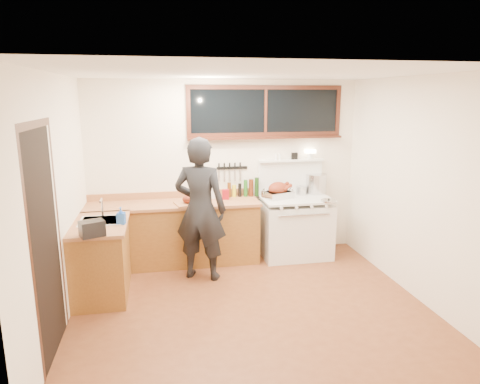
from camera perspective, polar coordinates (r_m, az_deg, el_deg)
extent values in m
cube|color=brown|center=(5.15, 1.28, -14.83)|extent=(4.00, 3.50, 0.02)
cube|color=white|center=(6.40, -2.00, 3.08)|extent=(4.00, 0.05, 2.60)
cube|color=white|center=(3.05, 8.47, -7.98)|extent=(4.00, 0.05, 2.60)
cube|color=white|center=(4.71, -23.52, -1.50)|extent=(0.05, 3.50, 2.60)
cube|color=white|center=(5.48, 22.54, 0.46)|extent=(0.05, 3.50, 2.60)
cube|color=white|center=(4.57, 1.44, 15.90)|extent=(4.00, 3.50, 0.05)
cube|color=brown|center=(6.22, -8.80, -5.60)|extent=(2.40, 0.60, 0.86)
cube|color=#A76A42|center=(6.09, -8.94, -1.61)|extent=(2.44, 0.64, 0.04)
cube|color=#A76A42|center=(6.36, -9.06, -0.35)|extent=(2.40, 0.03, 0.10)
sphere|color=#B78C38|center=(5.93, -18.50, -4.31)|extent=(0.03, 0.03, 0.03)
sphere|color=#B78C38|center=(5.88, -13.66, -4.15)|extent=(0.03, 0.03, 0.03)
sphere|color=#B78C38|center=(5.88, -8.78, -3.95)|extent=(0.03, 0.03, 0.03)
sphere|color=#B78C38|center=(5.91, -3.93, -3.73)|extent=(0.03, 0.03, 0.03)
sphere|color=#B78C38|center=(5.98, 0.37, -3.51)|extent=(0.03, 0.03, 0.03)
cube|color=brown|center=(5.49, -17.98, -8.62)|extent=(0.60, 1.05, 0.86)
cube|color=#A76A42|center=(5.35, -18.20, -4.12)|extent=(0.64, 1.09, 0.04)
cube|color=white|center=(5.43, -17.97, -4.29)|extent=(0.45, 0.40, 0.14)
cube|color=white|center=(5.41, -18.02, -3.63)|extent=(0.50, 0.45, 0.01)
cylinder|color=silver|center=(5.56, -17.88, -1.98)|extent=(0.02, 0.02, 0.24)
cylinder|color=silver|center=(5.45, -18.06, -1.07)|extent=(0.02, 0.18, 0.02)
cube|color=white|center=(6.49, 7.38, -4.98)|extent=(1.00, 0.70, 0.82)
cube|color=white|center=(6.36, 7.50, -0.90)|extent=(1.02, 0.72, 0.03)
cube|color=white|center=(6.15, 8.38, -4.94)|extent=(0.88, 0.02, 0.46)
cylinder|color=silver|center=(6.06, 8.55, -3.04)|extent=(0.75, 0.02, 0.02)
cylinder|color=white|center=(5.94, 5.54, -2.18)|extent=(0.04, 0.03, 0.04)
cylinder|color=white|center=(6.00, 7.56, -2.07)|extent=(0.04, 0.03, 0.04)
cylinder|color=white|center=(6.07, 9.53, -1.96)|extent=(0.04, 0.03, 0.04)
cylinder|color=white|center=(6.15, 11.46, -1.85)|extent=(0.04, 0.03, 0.04)
cube|color=white|center=(6.60, 6.70, 1.98)|extent=(1.00, 0.05, 0.50)
cube|color=white|center=(6.53, 6.84, 4.21)|extent=(1.00, 0.12, 0.03)
cylinder|color=white|center=(6.62, 9.34, 4.76)|extent=(0.09, 0.09, 0.09)
cube|color=#FFE5B2|center=(6.61, 9.36, 5.37)|extent=(0.16, 0.08, 0.05)
cube|color=black|center=(6.53, 7.27, 4.78)|extent=(0.09, 0.05, 0.10)
cylinder|color=white|center=(6.47, 5.33, 4.71)|extent=(0.04, 0.04, 0.09)
cylinder|color=white|center=(6.45, 4.81, 4.70)|extent=(0.04, 0.04, 0.09)
cube|color=black|center=(6.39, 3.42, 10.72)|extent=(2.20, 0.01, 0.62)
cube|color=#33160E|center=(6.39, 3.47, 13.77)|extent=(2.32, 0.04, 0.06)
cube|color=#33160E|center=(6.41, 3.39, 7.68)|extent=(2.32, 0.04, 0.06)
cube|color=#33160E|center=(6.21, -6.92, 10.59)|extent=(0.06, 0.04, 0.62)
cube|color=#33160E|center=(6.76, 12.92, 10.53)|extent=(0.06, 0.04, 0.62)
cube|color=#33160E|center=(6.39, 3.43, 10.72)|extent=(0.04, 0.04, 0.62)
cube|color=#33160E|center=(6.37, 3.49, 7.24)|extent=(2.32, 0.13, 0.03)
cube|color=black|center=(4.25, -24.35, -6.55)|extent=(0.01, 0.86, 2.10)
cube|color=#33160E|center=(3.81, -25.94, -8.90)|extent=(0.01, 0.07, 2.10)
cube|color=#33160E|center=(4.70, -22.97, -4.63)|extent=(0.01, 0.07, 2.10)
cube|color=#33160E|center=(4.05, -25.70, 8.14)|extent=(0.01, 1.04, 0.07)
cube|color=black|center=(6.38, -1.06, 3.24)|extent=(0.46, 0.02, 0.04)
cube|color=silver|center=(6.35, -2.81, 2.17)|extent=(0.02, 0.00, 0.18)
cube|color=black|center=(6.33, -2.83, 3.42)|extent=(0.02, 0.02, 0.10)
cube|color=silver|center=(6.36, -2.10, 2.20)|extent=(0.02, 0.00, 0.18)
cube|color=black|center=(6.34, -2.11, 3.44)|extent=(0.02, 0.02, 0.10)
cube|color=silver|center=(6.37, -1.39, 2.23)|extent=(0.02, 0.00, 0.18)
cube|color=black|center=(6.35, -1.39, 3.47)|extent=(0.02, 0.02, 0.10)
cube|color=silver|center=(6.39, -0.68, 2.25)|extent=(0.03, 0.00, 0.18)
cube|color=black|center=(6.36, -0.68, 3.49)|extent=(0.02, 0.02, 0.10)
cube|color=silver|center=(6.40, 0.03, 2.28)|extent=(0.03, 0.00, 0.18)
cube|color=black|center=(6.38, 0.03, 3.51)|extent=(0.02, 0.02, 0.10)
imported|color=black|center=(5.55, -5.31, -2.31)|extent=(0.81, 0.68, 1.87)
imported|color=blue|center=(5.19, -15.58, -3.06)|extent=(0.11, 0.11, 0.20)
cube|color=black|center=(4.84, -19.13, -4.63)|extent=(0.29, 0.26, 0.17)
cube|color=#A76A42|center=(5.97, -6.61, -1.52)|extent=(0.47, 0.40, 0.02)
ellipsoid|color=maroon|center=(5.96, -6.63, -0.92)|extent=(0.26, 0.21, 0.13)
sphere|color=maroon|center=(6.01, -5.68, -0.53)|extent=(0.05, 0.05, 0.05)
sphere|color=maroon|center=(5.91, -5.59, -0.76)|extent=(0.05, 0.05, 0.05)
cube|color=silver|center=(6.31, 5.08, -0.34)|extent=(0.47, 0.41, 0.10)
cube|color=#3F3F42|center=(6.30, 5.09, -0.03)|extent=(0.41, 0.35, 0.03)
torus|color=silver|center=(6.25, 3.27, 0.02)|extent=(0.05, 0.10, 0.10)
torus|color=silver|center=(6.36, 6.87, 0.18)|extent=(0.05, 0.10, 0.10)
ellipsoid|color=maroon|center=(6.29, 5.10, 0.46)|extent=(0.36, 0.32, 0.20)
cylinder|color=maroon|center=(6.25, 6.21, 0.53)|extent=(0.12, 0.08, 0.09)
sphere|color=maroon|center=(6.25, 6.72, 0.86)|extent=(0.06, 0.06, 0.06)
cylinder|color=maroon|center=(6.38, 5.82, 0.81)|extent=(0.12, 0.08, 0.09)
sphere|color=maroon|center=(6.39, 6.32, 1.13)|extent=(0.06, 0.06, 0.06)
cylinder|color=silver|center=(6.68, 10.13, 1.12)|extent=(0.43, 0.43, 0.30)
cylinder|color=silver|center=(6.57, 8.17, 0.20)|extent=(0.19, 0.19, 0.12)
cylinder|color=black|center=(6.67, 8.05, 0.85)|extent=(0.05, 0.16, 0.02)
cylinder|color=silver|center=(6.22, 11.75, -1.12)|extent=(0.29, 0.29, 0.02)
sphere|color=black|center=(6.21, 11.76, -0.96)|extent=(0.03, 0.03, 0.03)
cube|color=maroon|center=(6.20, -1.94, -0.32)|extent=(0.11, 0.09, 0.15)
cylinder|color=white|center=(6.27, -3.71, 0.01)|extent=(0.12, 0.12, 0.19)
cylinder|color=black|center=(6.32, -1.45, 0.29)|extent=(0.06, 0.06, 0.22)
cylinder|color=black|center=(6.34, -0.80, 0.14)|extent=(0.06, 0.06, 0.18)
cylinder|color=black|center=(6.35, -0.03, 0.26)|extent=(0.05, 0.05, 0.20)
cylinder|color=black|center=(6.36, 0.75, 0.51)|extent=(0.06, 0.06, 0.25)
cylinder|color=black|center=(6.38, 1.49, 0.58)|extent=(0.07, 0.07, 0.26)
cylinder|color=black|center=(6.40, 2.25, 0.70)|extent=(0.06, 0.06, 0.28)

